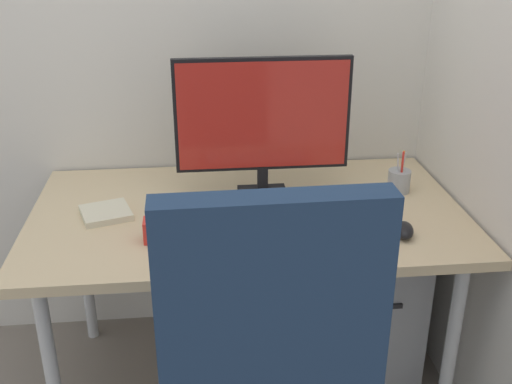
% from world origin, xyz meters
% --- Properties ---
extents(ground_plane, '(8.00, 8.00, 0.00)m').
position_xyz_m(ground_plane, '(0.00, 0.00, 0.00)').
color(ground_plane, slate).
extents(desk, '(1.44, 0.84, 0.71)m').
position_xyz_m(desk, '(0.00, 0.00, 0.65)').
color(desk, '#D1B78C').
rests_on(desk, ground_plane).
extents(filing_cabinet, '(0.44, 0.54, 0.56)m').
position_xyz_m(filing_cabinet, '(0.41, 0.12, 0.28)').
color(filing_cabinet, '#B2B5BA').
rests_on(filing_cabinet, ground_plane).
extents(monitor, '(0.60, 0.14, 0.48)m').
position_xyz_m(monitor, '(0.06, 0.12, 0.99)').
color(monitor, black).
rests_on(monitor, desk).
extents(keyboard, '(0.44, 0.15, 0.03)m').
position_xyz_m(keyboard, '(0.07, -0.20, 0.72)').
color(keyboard, black).
rests_on(keyboard, desk).
extents(mouse, '(0.08, 0.11, 0.04)m').
position_xyz_m(mouse, '(0.46, -0.24, 0.73)').
color(mouse, black).
rests_on(mouse, desk).
extents(pen_holder, '(0.08, 0.08, 0.16)m').
position_xyz_m(pen_holder, '(0.55, 0.09, 0.75)').
color(pen_holder, '#9EA0A5').
rests_on(pen_holder, desk).
extents(notebook, '(0.19, 0.19, 0.02)m').
position_xyz_m(notebook, '(-0.47, -0.00, 0.72)').
color(notebook, beige).
rests_on(notebook, desk).
extents(desk_clamp_accessory, '(0.06, 0.06, 0.07)m').
position_xyz_m(desk_clamp_accessory, '(-0.30, -0.19, 0.74)').
color(desk_clamp_accessory, red).
rests_on(desk_clamp_accessory, desk).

